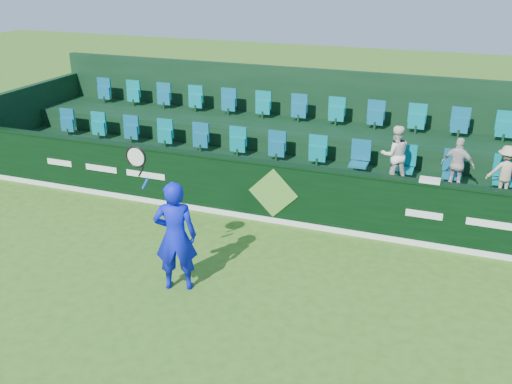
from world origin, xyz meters
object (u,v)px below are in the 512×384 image
at_px(spectator_left, 395,155).
at_px(spectator_right, 505,172).
at_px(tennis_player, 175,236).
at_px(spectator_middle, 458,165).
at_px(towel, 430,180).

bearing_deg(spectator_left, spectator_right, 156.50).
distance_m(spectator_left, spectator_right, 2.20).
height_order(tennis_player, spectator_middle, tennis_player).
height_order(tennis_player, spectator_left, tennis_player).
relative_size(tennis_player, spectator_left, 2.04).
height_order(spectator_middle, towel, spectator_middle).
xyz_separation_m(spectator_left, spectator_right, (2.19, 0.00, -0.10)).
bearing_deg(spectator_left, spectator_middle, 156.50).
relative_size(spectator_right, towel, 2.82).
bearing_deg(spectator_left, tennis_player, 31.10).
bearing_deg(tennis_player, towel, 39.18).
relative_size(spectator_middle, towel, 2.98).
distance_m(spectator_middle, spectator_right, 0.91).
bearing_deg(tennis_player, spectator_right, 39.18).
relative_size(tennis_player, spectator_middle, 2.28).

